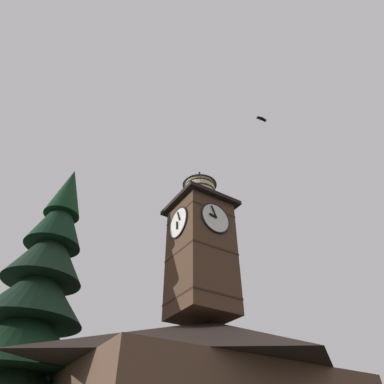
{
  "coord_description": "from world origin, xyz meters",
  "views": [
    {
      "loc": [
        12.08,
        13.67,
        1.27
      ],
      "look_at": [
        2.87,
        -0.84,
        14.97
      ],
      "focal_mm": 30.79,
      "sensor_mm": 36.0,
      "label": 1
    }
  ],
  "objects_px": {
    "clock_tower": "(201,242)",
    "pine_tree_behind": "(196,339)",
    "flying_bird_high": "(261,119)",
    "pine_tree_aside": "(32,315)",
    "moon": "(163,353)"
  },
  "relations": [
    {
      "from": "clock_tower",
      "to": "pine_tree_behind",
      "type": "height_order",
      "value": "clock_tower"
    },
    {
      "from": "clock_tower",
      "to": "flying_bird_high",
      "type": "distance_m",
      "value": 8.71
    },
    {
      "from": "clock_tower",
      "to": "pine_tree_aside",
      "type": "relative_size",
      "value": 0.6
    },
    {
      "from": "clock_tower",
      "to": "moon",
      "type": "xyz_separation_m",
      "value": [
        -14.18,
        -31.11,
        1.44
      ]
    },
    {
      "from": "pine_tree_aside",
      "to": "pine_tree_behind",
      "type": "bearing_deg",
      "value": 179.48
    },
    {
      "from": "pine_tree_behind",
      "to": "pine_tree_aside",
      "type": "xyz_separation_m",
      "value": [
        9.81,
        -0.09,
        -0.15
      ]
    },
    {
      "from": "pine_tree_aside",
      "to": "moon",
      "type": "bearing_deg",
      "value": -128.96
    },
    {
      "from": "flying_bird_high",
      "to": "moon",
      "type": "bearing_deg",
      "value": -109.44
    },
    {
      "from": "clock_tower",
      "to": "pine_tree_aside",
      "type": "distance_m",
      "value": 9.62
    },
    {
      "from": "pine_tree_behind",
      "to": "pine_tree_aside",
      "type": "relative_size",
      "value": 1.0
    },
    {
      "from": "clock_tower",
      "to": "pine_tree_aside",
      "type": "height_order",
      "value": "clock_tower"
    },
    {
      "from": "flying_bird_high",
      "to": "clock_tower",
      "type": "bearing_deg",
      "value": -74.6
    },
    {
      "from": "moon",
      "to": "flying_bird_high",
      "type": "bearing_deg",
      "value": 70.56
    },
    {
      "from": "flying_bird_high",
      "to": "pine_tree_behind",
      "type": "bearing_deg",
      "value": -96.27
    },
    {
      "from": "pine_tree_behind",
      "to": "pine_tree_aside",
      "type": "height_order",
      "value": "same"
    }
  ]
}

